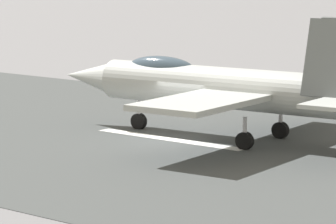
{
  "coord_description": "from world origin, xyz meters",
  "views": [
    {
      "loc": [
        -27.18,
        33.81,
        7.96
      ],
      "look_at": [
        -3.66,
        4.83,
        2.2
      ],
      "focal_mm": 105.97,
      "sensor_mm": 36.0,
      "label": 1
    }
  ],
  "objects": [
    {
      "name": "crew_person",
      "position": [
        13.57,
        -11.75,
        0.86
      ],
      "size": [
        0.62,
        0.46,
        1.72
      ],
      "color": "#1E2338",
      "rests_on": "ground"
    },
    {
      "name": "ground_plane",
      "position": [
        0.0,
        0.0,
        0.0
      ],
      "size": [
        400.0,
        400.0,
        0.0
      ],
      "primitive_type": "plane",
      "color": "slate"
    },
    {
      "name": "runway_strip",
      "position": [
        -0.02,
        0.0,
        0.01
      ],
      "size": [
        240.0,
        26.0,
        0.02
      ],
      "color": "#424646",
      "rests_on": "ground"
    },
    {
      "name": "fighter_jet",
      "position": [
        -1.87,
        -1.6,
        2.39
      ],
      "size": [
        17.33,
        13.78,
        5.59
      ],
      "color": "#AFB4B2",
      "rests_on": "ground"
    }
  ]
}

